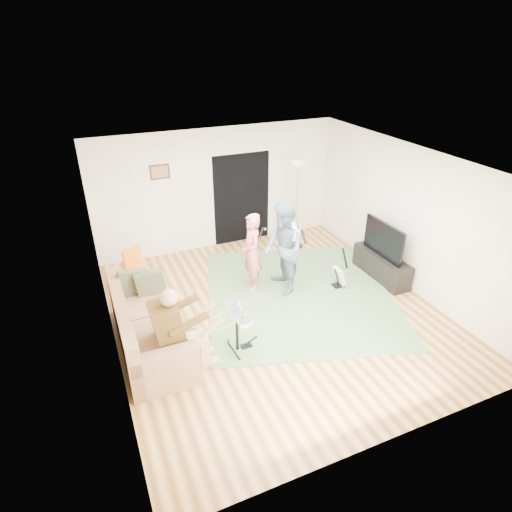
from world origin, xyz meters
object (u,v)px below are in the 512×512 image
(sofa, at_px, (145,331))
(guitarist, at_px, (283,249))
(guitar_spare, at_px, (339,276))
(tv_cabinet, at_px, (381,266))
(torchiere_lamp, at_px, (297,190))
(dining_chair, at_px, (139,277))
(singer, at_px, (252,252))
(television, at_px, (383,240))
(drum_kit, at_px, (237,333))

(sofa, xyz_separation_m, guitarist, (2.73, 0.64, 0.58))
(sofa, xyz_separation_m, guitar_spare, (3.82, 0.32, -0.07))
(tv_cabinet, bearing_deg, torchiere_lamp, 116.43)
(dining_chair, bearing_deg, tv_cabinet, -37.89)
(sofa, bearing_deg, guitarist, 13.17)
(singer, height_order, tv_cabinet, singer)
(dining_chair, height_order, television, television)
(torchiere_lamp, relative_size, television, 1.82)
(guitarist, bearing_deg, guitar_spare, 79.82)
(torchiere_lamp, bearing_deg, drum_kit, -131.52)
(television, bearing_deg, singer, 164.79)
(dining_chair, bearing_deg, torchiere_lamp, -12.71)
(guitar_spare, height_order, tv_cabinet, guitar_spare)
(guitarist, distance_m, torchiere_lamp, 2.00)
(torchiere_lamp, distance_m, television, 2.19)
(sofa, relative_size, television, 2.12)
(drum_kit, relative_size, dining_chair, 0.84)
(guitarist, relative_size, guitar_spare, 2.14)
(singer, height_order, guitar_spare, singer)
(guitarist, bearing_deg, torchiere_lamp, 150.61)
(sofa, height_order, tv_cabinet, sofa)
(dining_chair, relative_size, tv_cabinet, 0.64)
(sofa, relative_size, drum_kit, 3.08)
(singer, height_order, dining_chair, singer)
(tv_cabinet, bearing_deg, television, 180.00)
(sofa, height_order, drum_kit, sofa)
(guitarist, distance_m, dining_chair, 2.79)
(guitarist, distance_m, tv_cabinet, 2.20)
(dining_chair, bearing_deg, television, -38.06)
(sofa, distance_m, tv_cabinet, 4.81)
(dining_chair, bearing_deg, sofa, -118.17)
(torchiere_lamp, xyz_separation_m, television, (0.91, -1.92, -0.52))
(torchiere_lamp, xyz_separation_m, tv_cabinet, (0.96, -1.92, -1.12))
(drum_kit, distance_m, guitarist, 2.00)
(guitar_spare, bearing_deg, tv_cabinet, -1.29)
(television, bearing_deg, guitarist, 170.59)
(tv_cabinet, bearing_deg, dining_chair, 163.39)
(singer, relative_size, guitar_spare, 1.83)
(singer, distance_m, tv_cabinet, 2.71)
(singer, xyz_separation_m, guitar_spare, (1.58, -0.66, -0.53))
(drum_kit, bearing_deg, television, 15.43)
(sofa, distance_m, drum_kit, 1.46)
(guitar_spare, distance_m, dining_chair, 3.86)
(dining_chair, bearing_deg, drum_kit, -85.93)
(drum_kit, bearing_deg, guitarist, 42.14)
(television, bearing_deg, tv_cabinet, 0.00)
(tv_cabinet, distance_m, television, 0.60)
(guitar_spare, bearing_deg, sofa, -175.14)
(sofa, height_order, guitarist, guitarist)
(sofa, distance_m, dining_chair, 1.69)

